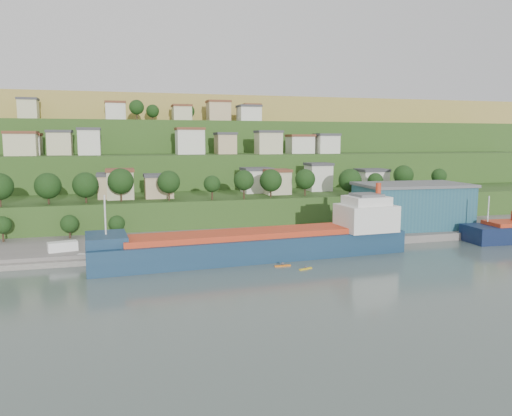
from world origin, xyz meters
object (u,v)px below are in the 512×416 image
object	(u,v)px
warehouse	(412,205)
caravan	(63,248)
cargo_ship_near	(264,245)
kayak_orange	(283,265)

from	to	relation	value
warehouse	caravan	distance (m)	95.14
cargo_ship_near	caravan	distance (m)	46.04
kayak_orange	warehouse	bearing A→B (deg)	30.06
cargo_ship_near	warehouse	world-z (taller)	cargo_ship_near
warehouse	kayak_orange	xyz separation A→B (m)	(-48.37, -25.96, -8.17)
cargo_ship_near	warehouse	size ratio (longest dim) A/B	2.31
cargo_ship_near	kayak_orange	world-z (taller)	cargo_ship_near
cargo_ship_near	kayak_orange	distance (m)	9.14
cargo_ship_near	caravan	size ratio (longest dim) A/B	11.60
warehouse	caravan	bearing A→B (deg)	-172.75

